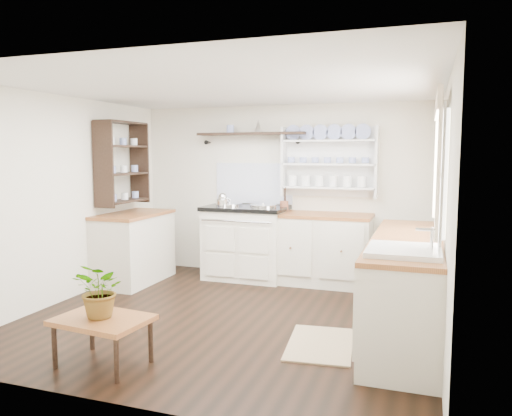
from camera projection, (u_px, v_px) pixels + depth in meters
name	position (u px, v px, depth m)	size (l,w,h in m)	color
floor	(231.00, 317.00, 5.09)	(4.00, 3.80, 0.01)	black
wall_back	(282.00, 191.00, 6.75)	(4.00, 0.02, 2.30)	silver
wall_right	(444.00, 213.00, 4.32)	(0.02, 3.80, 2.30)	silver
wall_left	(65.00, 199.00, 5.61)	(0.02, 3.80, 2.30)	silver
ceiling	(229.00, 87.00, 4.84)	(4.00, 3.80, 0.01)	white
window	(439.00, 164.00, 4.43)	(0.08, 1.55, 1.22)	white
aga_cooker	(246.00, 241.00, 6.64)	(1.08, 0.75, 1.00)	white
back_cabinets	(321.00, 248.00, 6.35)	(1.27, 0.63, 0.90)	beige
right_cabinets	(406.00, 285.00, 4.58)	(0.62, 2.43, 0.90)	beige
belfast_sink	(403.00, 266.00, 3.84)	(0.55, 0.60, 0.45)	white
left_cabinets	(134.00, 247.00, 6.43)	(0.62, 1.13, 0.90)	beige
plate_rack	(330.00, 161.00, 6.46)	(1.20, 0.22, 0.90)	white
high_shelf	(251.00, 135.00, 6.68)	(1.50, 0.29, 0.16)	black
left_shelving	(122.00, 162.00, 6.36)	(0.28, 0.80, 1.05)	black
kettle	(223.00, 201.00, 6.56)	(0.17, 0.17, 0.21)	silver
utensil_crock	(284.00, 206.00, 6.53)	(0.11, 0.11, 0.13)	brown
center_table	(103.00, 323.00, 3.90)	(0.76, 0.58, 0.38)	brown
potted_plant	(101.00, 290.00, 3.87)	(0.40, 0.34, 0.44)	#3F7233
floor_rug	(320.00, 344.00, 4.34)	(0.55, 0.85, 0.02)	#88704F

